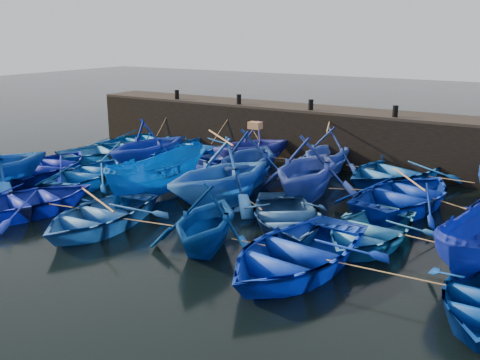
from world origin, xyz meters
The scene contains 31 objects.
ground centered at (0.00, 0.00, 0.00)m, with size 120.00×120.00×0.00m, color black.
quay_wall centered at (0.00, 10.50, 1.25)m, with size 26.00×2.50×2.50m, color black.
quay_top centered at (0.00, 10.50, 2.56)m, with size 26.00×2.50×0.12m, color black.
bollard_0 centered at (-8.00, 9.60, 2.87)m, with size 0.24×0.24×0.50m, color black.
bollard_1 centered at (-4.00, 9.60, 2.87)m, with size 0.24×0.24×0.50m, color black.
bollard_2 centered at (0.00, 9.60, 2.87)m, with size 0.24×0.24×0.50m, color black.
bollard_3 centered at (4.00, 9.60, 2.87)m, with size 0.24×0.24×0.50m, color black.
boat_0 centered at (-9.07, 7.82, 0.51)m, with size 3.54×4.95×1.03m, color #014698.
boat_1 centered at (-5.24, 7.67, 0.58)m, with size 3.97×5.55×1.15m, color blue.
boat_2 centered at (-2.05, 7.68, 1.09)m, with size 3.57×4.14×2.18m, color navy.
boat_3 centered at (1.51, 8.18, 1.08)m, with size 3.54×4.11×2.16m, color #2E4DB8.
boat_4 centered at (4.57, 8.15, 0.59)m, with size 4.04×5.65×1.17m, color navy.
boat_6 centered at (-8.50, 5.07, 0.55)m, with size 3.80×5.31×1.10m, color blue.
boat_7 centered at (-5.85, 4.70, 1.20)m, with size 3.93×4.55×2.40m, color #0C2595.
boat_8 centered at (-3.45, 4.65, 0.45)m, with size 3.11×4.34×0.90m, color navy.
boat_9 centered at (-0.57, 4.81, 1.21)m, with size 3.97×4.61×2.43m, color navy.
boat_10 centered at (2.26, 4.41, 1.26)m, with size 4.12×4.78×2.52m, color #253D97.
boat_11 centered at (5.89, 5.16, 0.56)m, with size 3.84×5.37×1.11m, color #031E8A.
boat_13 centered at (-8.63, 1.23, 0.54)m, with size 3.70×5.18×1.07m, color #07148A.
boat_14 centered at (-6.37, 1.49, 0.47)m, with size 3.26×4.56×0.95m, color #0B49A9.
boat_15 centered at (-2.61, 1.45, 0.93)m, with size 1.81×4.80×1.86m, color #0046A7.
boat_16 centered at (-0.07, 1.96, 1.27)m, with size 4.16×4.82×2.54m, color blue.
boat_17 centered at (3.15, 0.92, 0.49)m, with size 3.36×4.69×0.97m, color navy.
boat_18 centered at (5.80, 1.16, 0.47)m, with size 3.23×4.52×0.94m, color #1E629F.
boat_21 centered at (-5.30, -2.36, 0.50)m, with size 3.45×4.83×1.00m, color #0D1C99.
boat_22 centered at (-2.12, -2.13, 0.49)m, with size 3.39×4.74×0.98m, color #1F54A0.
boat_23 centered at (1.86, -1.74, 0.99)m, with size 3.23×3.75×1.97m, color navy.
boat_24 centered at (4.72, -1.69, 0.56)m, with size 3.89×5.44×1.13m, color #0729BB.
wooden_crate centered at (-0.27, 4.81, 2.57)m, with size 0.50×0.38×0.28m, color olive.
mooring_ropes centered at (0.14, 4.92, 0.87)m, with size 17.71×11.91×2.10m.
loose_oars centered at (1.30, 3.29, 1.73)m, with size 10.26×12.40×1.62m.
Camera 1 is at (10.37, -13.67, 6.24)m, focal length 40.00 mm.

